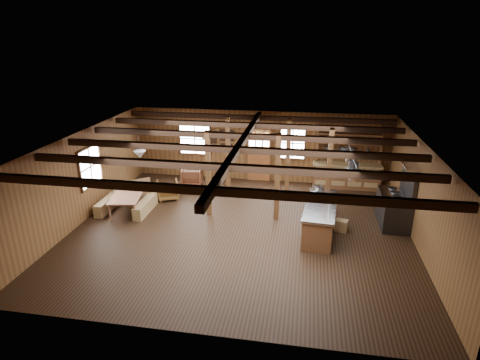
% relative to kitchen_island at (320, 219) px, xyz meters
% --- Properties ---
extents(room, '(10.04, 9.04, 2.84)m').
position_rel_kitchen_island_xyz_m(room, '(-2.34, -0.22, 0.92)').
color(room, black).
rests_on(room, ground).
extents(ceiling_joists, '(9.80, 8.82, 0.18)m').
position_rel_kitchen_island_xyz_m(ceiling_joists, '(-2.34, -0.04, 2.20)').
color(ceiling_joists, black).
rests_on(ceiling_joists, ceiling).
extents(timber_posts, '(3.95, 2.35, 2.80)m').
position_rel_kitchen_island_xyz_m(timber_posts, '(-1.82, 1.86, 0.92)').
color(timber_posts, '#4A2B15').
rests_on(timber_posts, floor).
extents(back_door, '(1.02, 0.08, 2.15)m').
position_rel_kitchen_island_xyz_m(back_door, '(-2.34, 4.23, 0.40)').
color(back_door, brown).
rests_on(back_door, floor).
extents(window_back_left, '(1.32, 0.06, 1.32)m').
position_rel_kitchen_island_xyz_m(window_back_left, '(-4.94, 4.24, 1.12)').
color(window_back_left, white).
rests_on(window_back_left, wall_back).
extents(window_back_right, '(1.02, 0.06, 1.32)m').
position_rel_kitchen_island_xyz_m(window_back_right, '(-1.04, 4.24, 1.12)').
color(window_back_right, white).
rests_on(window_back_right, wall_back).
extents(window_left, '(0.14, 1.24, 1.32)m').
position_rel_kitchen_island_xyz_m(window_left, '(-7.30, 0.28, 1.12)').
color(window_left, white).
rests_on(window_left, wall_back).
extents(notice_boards, '(1.08, 0.03, 0.90)m').
position_rel_kitchen_island_xyz_m(notice_boards, '(-3.84, 4.23, 1.16)').
color(notice_boards, silver).
rests_on(notice_boards, wall_back).
extents(back_counter, '(2.55, 0.60, 2.45)m').
position_rel_kitchen_island_xyz_m(back_counter, '(1.06, 3.98, 0.12)').
color(back_counter, brown).
rests_on(back_counter, floor).
extents(pendant_lamps, '(1.86, 2.36, 0.66)m').
position_rel_kitchen_island_xyz_m(pendant_lamps, '(-4.59, 0.78, 1.77)').
color(pendant_lamps, '#313134').
rests_on(pendant_lamps, ceiling).
extents(pot_rack, '(0.38, 3.00, 0.46)m').
position_rel_kitchen_island_xyz_m(pot_rack, '(0.71, 0.04, 1.77)').
color(pot_rack, '#313134').
rests_on(pot_rack, ceiling).
extents(kitchen_island, '(1.11, 2.57, 1.20)m').
position_rel_kitchen_island_xyz_m(kitchen_island, '(0.00, 0.00, 0.00)').
color(kitchen_island, brown).
rests_on(kitchen_island, floor).
extents(step_stool, '(0.47, 0.39, 0.36)m').
position_rel_kitchen_island_xyz_m(step_stool, '(0.66, 0.25, -0.30)').
color(step_stool, olive).
rests_on(step_stool, floor).
extents(commercial_range, '(0.86, 1.67, 2.07)m').
position_rel_kitchen_island_xyz_m(commercial_range, '(2.31, 1.01, 0.18)').
color(commercial_range, '#313134').
rests_on(commercial_range, floor).
extents(dining_table, '(1.23, 1.82, 0.59)m').
position_rel_kitchen_island_xyz_m(dining_table, '(-6.24, 0.57, -0.18)').
color(dining_table, brown).
rests_on(dining_table, floor).
extents(bench_wall, '(0.28, 1.50, 0.41)m').
position_rel_kitchen_island_xyz_m(bench_wall, '(-6.99, 0.57, -0.27)').
color(bench_wall, olive).
rests_on(bench_wall, floor).
extents(bench_aisle, '(0.28, 1.51, 0.42)m').
position_rel_kitchen_island_xyz_m(bench_aisle, '(-5.67, 0.57, -0.27)').
color(bench_aisle, olive).
rests_on(bench_aisle, floor).
extents(armchair_a, '(0.95, 0.96, 0.67)m').
position_rel_kitchen_island_xyz_m(armchair_a, '(-5.31, 1.79, -0.14)').
color(armchair_a, brown).
rests_on(armchair_a, floor).
extents(armchair_b, '(0.84, 0.86, 0.71)m').
position_rel_kitchen_island_xyz_m(armchair_b, '(-4.83, 3.24, -0.13)').
color(armchair_b, brown).
rests_on(armchair_b, floor).
extents(armchair_c, '(1.14, 1.14, 0.75)m').
position_rel_kitchen_island_xyz_m(armchair_c, '(-6.07, 1.41, -0.10)').
color(armchair_c, brown).
rests_on(armchair_c, floor).
extents(counter_pot, '(0.32, 0.32, 0.19)m').
position_rel_kitchen_island_xyz_m(counter_pot, '(-0.09, 0.96, 0.56)').
color(counter_pot, silver).
rests_on(counter_pot, kitchen_island).
extents(bowl, '(0.36, 0.36, 0.07)m').
position_rel_kitchen_island_xyz_m(bowl, '(-0.15, 0.55, 0.50)').
color(bowl, silver).
rests_on(bowl, kitchen_island).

